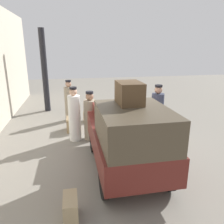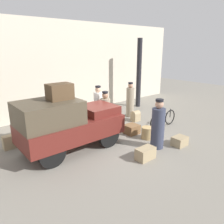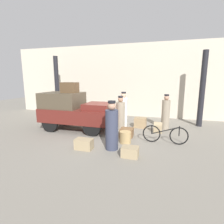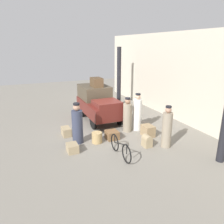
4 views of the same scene
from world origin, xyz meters
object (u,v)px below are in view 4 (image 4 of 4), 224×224
object	(u,v)px
porter_standing_middle	(77,125)
trunk_large_brown	(112,135)
trunk_on_truck_roof	(97,82)
suitcase_black_upright	(148,131)
trunk_umber_medium	(111,106)
wicker_basket	(97,138)
porter_with_bicycle	(137,114)
bicycle	(120,148)
conductor_in_dark_uniform	(127,116)
suitcase_tan_flat	(66,132)
truck	(98,102)
porter_carrying_trunk	(167,129)
trunk_barrel_dark	(147,141)
trunk_wicker_pale	(72,148)

from	to	relation	value
porter_standing_middle	trunk_large_brown	xyz separation A→B (m)	(0.22, 1.42, -0.58)
trunk_large_brown	trunk_on_truck_roof	distance (m)	3.33
suitcase_black_upright	trunk_large_brown	bearing A→B (deg)	-102.73
porter_standing_middle	trunk_umber_medium	size ratio (longest dim) A/B	3.30
wicker_basket	porter_with_bicycle	xyz separation A→B (m)	(-0.59, 2.21, 0.58)
bicycle	conductor_in_dark_uniform	distance (m)	2.47
porter_with_bicycle	suitcase_tan_flat	xyz separation A→B (m)	(-0.64, -3.21, -0.62)
conductor_in_dark_uniform	suitcase_tan_flat	size ratio (longest dim) A/B	2.67
porter_with_bicycle	trunk_large_brown	bearing A→B (deg)	-71.78
porter_standing_middle	conductor_in_dark_uniform	distance (m)	2.44
truck	porter_carrying_trunk	xyz separation A→B (m)	(4.15, 1.31, -0.19)
trunk_barrel_dark	trunk_on_truck_roof	bearing A→B (deg)	-171.05
bicycle	suitcase_tan_flat	xyz separation A→B (m)	(-2.66, -1.38, -0.16)
porter_carrying_trunk	trunk_barrel_dark	size ratio (longest dim) A/B	3.43
porter_carrying_trunk	suitcase_tan_flat	distance (m)	4.33
porter_with_bicycle	porter_standing_middle	bearing A→B (deg)	-84.72
truck	trunk_umber_medium	world-z (taller)	truck
trunk_barrel_dark	trunk_on_truck_roof	world-z (taller)	trunk_on_truck_roof
trunk_large_brown	trunk_barrel_dark	bearing A→B (deg)	38.31
wicker_basket	suitcase_tan_flat	distance (m)	1.59
porter_standing_middle	suitcase_tan_flat	bearing A→B (deg)	-162.15
porter_standing_middle	porter_carrying_trunk	distance (m)	3.53
conductor_in_dark_uniform	trunk_barrel_dark	size ratio (longest dim) A/B	3.28
truck	porter_with_bicycle	size ratio (longest dim) A/B	1.89
porter_carrying_trunk	truck	bearing A→B (deg)	-162.49
suitcase_tan_flat	trunk_on_truck_roof	distance (m)	3.19
conductor_in_dark_uniform	suitcase_black_upright	bearing A→B (deg)	32.91
porter_carrying_trunk	trunk_wicker_pale	xyz separation A→B (m)	(-1.03, -3.48, -0.61)
trunk_umber_medium	porter_standing_middle	bearing A→B (deg)	-39.43
truck	trunk_on_truck_roof	bearing A→B (deg)	-180.00
porter_carrying_trunk	trunk_umber_medium	bearing A→B (deg)	179.56
trunk_barrel_dark	trunk_large_brown	world-z (taller)	trunk_barrel_dark
trunk_barrel_dark	suitcase_tan_flat	bearing A→B (deg)	-131.31
trunk_umber_medium	trunk_barrel_dark	world-z (taller)	trunk_barrel_dark
wicker_basket	suitcase_tan_flat	size ratio (longest dim) A/B	0.74
conductor_in_dark_uniform	wicker_basket	bearing A→B (deg)	-70.14
trunk_wicker_pale	trunk_barrel_dark	size ratio (longest dim) A/B	1.06
trunk_umber_medium	trunk_large_brown	xyz separation A→B (m)	(4.01, -1.69, -0.05)
porter_with_bicycle	trunk_barrel_dark	bearing A→B (deg)	-17.16
bicycle	suitcase_black_upright	xyz separation A→B (m)	(-1.17, 1.90, -0.10)
porter_standing_middle	conductor_in_dark_uniform	bearing A→B (deg)	97.03
conductor_in_dark_uniform	suitcase_tan_flat	distance (m)	2.83
conductor_in_dark_uniform	trunk_wicker_pale	size ratio (longest dim) A/B	3.09
wicker_basket	conductor_in_dark_uniform	bearing A→B (deg)	109.86
bicycle	suitcase_black_upright	bearing A→B (deg)	121.64
porter_with_bicycle	suitcase_tan_flat	size ratio (longest dim) A/B	2.92
wicker_basket	suitcase_black_upright	size ratio (longest dim) A/B	0.76
conductor_in_dark_uniform	trunk_large_brown	size ratio (longest dim) A/B	3.06
conductor_in_dark_uniform	trunk_on_truck_roof	xyz separation A→B (m)	(-2.26, -0.66, 1.26)
wicker_basket	trunk_barrel_dark	bearing A→B (deg)	56.16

